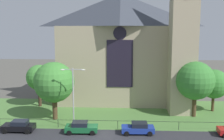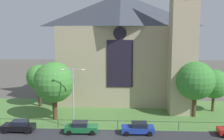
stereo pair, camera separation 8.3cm
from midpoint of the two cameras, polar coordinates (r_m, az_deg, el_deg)
name	(u,v)px [view 2 (the right image)]	position (r m, az deg, el deg)	size (l,w,h in m)	color
ground	(108,112)	(45.48, -0.72, -8.74)	(160.00, 160.00, 0.00)	#56544C
grass_verge	(107,116)	(43.57, -0.90, -9.50)	(120.00, 20.00, 0.01)	#517F3D
church_building	(125,47)	(51.34, 2.70, 4.89)	(23.20, 16.20, 26.00)	tan
iron_railing	(118,122)	(37.96, 1.25, -10.68)	(32.98, 0.07, 1.13)	black
tree_right_near	(195,81)	(43.88, 16.97, -2.14)	(5.91, 5.91, 8.63)	#4C3823
tree_left_far	(39,78)	(49.49, -14.84, -1.53)	(4.43, 4.43, 7.37)	#423021
tree_right_far	(214,84)	(47.93, 20.46, -2.75)	(4.78, 4.78, 6.98)	#4C3823
tree_left_near	(54,82)	(41.71, -11.88, -2.52)	(6.06, 6.06, 8.68)	#4C3823
streetlamp_near	(73,90)	(37.36, -8.03, -4.20)	(3.37, 0.26, 8.34)	#B2B2B7
parked_car_black	(19,126)	(39.04, -18.72, -10.96)	(4.20, 2.02, 1.51)	black
parked_car_green	(81,127)	(36.81, -6.37, -11.74)	(4.27, 2.16, 1.51)	#196033
parked_car_blue	(138,128)	(36.47, 5.49, -11.92)	(4.26, 2.15, 1.51)	#1E3899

